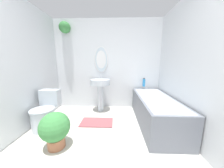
{
  "coord_description": "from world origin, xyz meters",
  "views": [
    {
      "loc": [
        0.24,
        -0.5,
        1.25
      ],
      "look_at": [
        0.16,
        1.62,
        0.86
      ],
      "focal_mm": 18.0,
      "sensor_mm": 36.0,
      "label": 1
    }
  ],
  "objects_px": {
    "toilet": "(45,113)",
    "shampoo_bottle": "(144,83)",
    "potted_plant": "(55,128)",
    "pedestal_sink": "(100,87)",
    "bathtub": "(155,110)"
  },
  "relations": [
    {
      "from": "pedestal_sink",
      "to": "toilet",
      "type": "bearing_deg",
      "value": -140.16
    },
    {
      "from": "pedestal_sink",
      "to": "bathtub",
      "type": "height_order",
      "value": "pedestal_sink"
    },
    {
      "from": "toilet",
      "to": "bathtub",
      "type": "relative_size",
      "value": 0.42
    },
    {
      "from": "toilet",
      "to": "shampoo_bottle",
      "type": "relative_size",
      "value": 3.19
    },
    {
      "from": "shampoo_bottle",
      "to": "pedestal_sink",
      "type": "bearing_deg",
      "value": -171.92
    },
    {
      "from": "shampoo_bottle",
      "to": "potted_plant",
      "type": "relative_size",
      "value": 0.4
    },
    {
      "from": "pedestal_sink",
      "to": "bathtub",
      "type": "bearing_deg",
      "value": -26.01
    },
    {
      "from": "toilet",
      "to": "bathtub",
      "type": "distance_m",
      "value": 2.21
    },
    {
      "from": "toilet",
      "to": "shampoo_bottle",
      "type": "xyz_separation_m",
      "value": [
        2.13,
        0.98,
        0.45
      ]
    },
    {
      "from": "pedestal_sink",
      "to": "shampoo_bottle",
      "type": "distance_m",
      "value": 1.17
    },
    {
      "from": "potted_plant",
      "to": "shampoo_bottle",
      "type": "bearing_deg",
      "value": 42.73
    },
    {
      "from": "bathtub",
      "to": "potted_plant",
      "type": "height_order",
      "value": "bathtub"
    },
    {
      "from": "toilet",
      "to": "shampoo_bottle",
      "type": "distance_m",
      "value": 2.39
    },
    {
      "from": "bathtub",
      "to": "pedestal_sink",
      "type": "bearing_deg",
      "value": 153.99
    },
    {
      "from": "toilet",
      "to": "shampoo_bottle",
      "type": "height_order",
      "value": "shampoo_bottle"
    }
  ]
}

